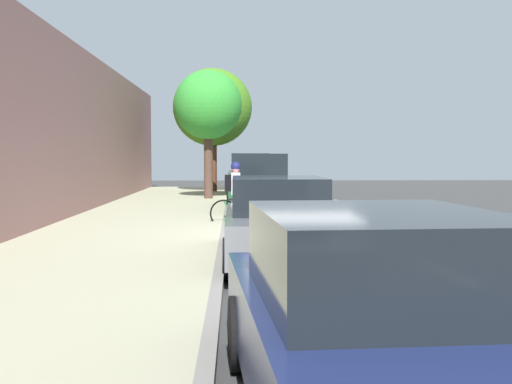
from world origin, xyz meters
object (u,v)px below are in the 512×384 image
parked_sedan_dark_blue_far (378,325)px  cyclist_with_backpack (234,187)px  parked_suv_white_nearest (250,174)px  bicycle_at_curb (243,213)px  street_tree_mid_block (208,106)px  parked_pickup_green_second (257,185)px  parked_sedan_grey_mid (278,222)px  street_tree_near_cyclist (212,108)px

parked_sedan_dark_blue_far → cyclist_with_backpack: 12.91m
parked_suv_white_nearest → bicycle_at_curb: (0.49, 12.87, -0.63)m
street_tree_mid_block → cyclist_with_backpack: bearing=96.9°
parked_suv_white_nearest → parked_sedan_dark_blue_far: parked_suv_white_nearest is taller
parked_pickup_green_second → cyclist_with_backpack: parked_pickup_green_second is taller
parked_sedan_dark_blue_far → cyclist_with_backpack: cyclist_with_backpack is taller
street_tree_mid_block → bicycle_at_curb: bearing=97.9°
parked_sedan_dark_blue_far → cyclist_with_backpack: (0.96, -12.87, 0.30)m
parked_sedan_grey_mid → street_tree_mid_block: size_ratio=0.86×
parked_sedan_grey_mid → street_tree_mid_block: (1.79, -14.92, 3.14)m
parked_sedan_grey_mid → bicycle_at_curb: size_ratio=2.49×
parked_suv_white_nearest → parked_sedan_dark_blue_far: (-0.25, 25.29, -0.27)m
parked_pickup_green_second → parked_sedan_grey_mid: size_ratio=1.21×
parked_sedan_dark_blue_far → bicycle_at_curb: (0.74, -12.42, -0.36)m
parked_sedan_dark_blue_far → street_tree_mid_block: 21.92m
parked_suv_white_nearest → bicycle_at_curb: parked_suv_white_nearest is taller
parked_pickup_green_second → street_tree_mid_block: (1.81, -4.66, 2.99)m
parked_sedan_dark_blue_far → street_tree_near_cyclist: street_tree_near_cyclist is taller
bicycle_at_curb → cyclist_with_backpack: size_ratio=1.03×
parked_suv_white_nearest → parked_pickup_green_second: (-0.04, 8.35, -0.13)m
parked_suv_white_nearest → cyclist_with_backpack: (0.71, 12.42, 0.03)m
parked_pickup_green_second → parked_sedan_grey_mid: parked_pickup_green_second is taller
cyclist_with_backpack → street_tree_mid_block: bearing=-83.1°
parked_sedan_grey_mid → bicycle_at_curb: 5.77m
street_tree_near_cyclist → street_tree_mid_block: street_tree_near_cyclist is taller
parked_pickup_green_second → street_tree_near_cyclist: size_ratio=0.90×
parked_sedan_grey_mid → parked_sedan_dark_blue_far: bearing=91.9°
street_tree_near_cyclist → street_tree_mid_block: bearing=90.0°
parked_sedan_dark_blue_far → parked_pickup_green_second: bearing=-89.3°
parked_suv_white_nearest → parked_sedan_grey_mid: 18.61m
parked_sedan_grey_mid → cyclist_with_backpack: cyclist_with_backpack is taller
parked_sedan_grey_mid → street_tree_mid_block: bearing=-83.1°
parked_sedan_grey_mid → cyclist_with_backpack: size_ratio=2.55×
cyclist_with_backpack → parked_pickup_green_second: bearing=-100.5°
cyclist_with_backpack → street_tree_mid_block: 9.24m
cyclist_with_backpack → street_tree_near_cyclist: bearing=-85.7°
street_tree_near_cyclist → street_tree_mid_block: 5.14m
street_tree_near_cyclist → street_tree_mid_block: (0.00, 5.13, -0.30)m
bicycle_at_curb → street_tree_near_cyclist: bearing=-84.9°
parked_suv_white_nearest → street_tree_mid_block: (1.76, 3.69, 2.86)m
parked_pickup_green_second → parked_sedan_dark_blue_far: parked_pickup_green_second is taller
bicycle_at_curb → street_tree_near_cyclist: size_ratio=0.30×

